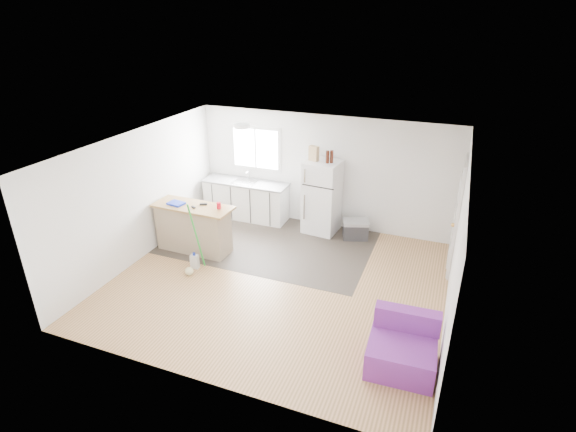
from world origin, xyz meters
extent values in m
cube|color=olive|center=(0.00, 0.00, -0.01)|extent=(5.50, 5.00, 0.01)
cube|color=white|center=(0.00, 0.00, 2.40)|extent=(5.50, 5.00, 0.01)
cube|color=white|center=(0.00, 2.50, 1.20)|extent=(5.50, 0.01, 2.40)
cube|color=white|center=(0.00, -2.50, 1.20)|extent=(5.50, 0.01, 2.40)
cube|color=white|center=(-2.75, 0.00, 1.20)|extent=(0.01, 5.00, 2.40)
cube|color=white|center=(2.75, 0.00, 1.20)|extent=(0.01, 5.00, 2.40)
cube|color=#352E28|center=(-0.73, 1.25, 0.00)|extent=(4.05, 2.50, 0.00)
cube|color=white|center=(-1.55, 2.49, 1.55)|extent=(1.18, 0.04, 0.98)
cube|color=white|center=(-1.55, 2.47, 1.55)|extent=(1.05, 0.01, 0.85)
cube|color=white|center=(-1.55, 2.46, 1.55)|extent=(0.03, 0.02, 0.85)
cube|color=white|center=(2.72, 1.55, 1.01)|extent=(0.05, 0.82, 2.03)
cube|color=white|center=(2.73, 1.55, 1.02)|extent=(0.03, 0.92, 2.10)
sphere|color=gold|center=(2.67, 1.23, 1.00)|extent=(0.07, 0.07, 0.07)
cylinder|color=white|center=(-1.20, 1.20, 2.36)|extent=(0.30, 0.30, 0.07)
cube|color=white|center=(-1.69, 2.20, 0.41)|extent=(1.86, 0.56, 0.82)
cube|color=slate|center=(-1.69, 2.20, 0.84)|extent=(1.92, 0.60, 0.04)
cube|color=silver|center=(-1.69, 2.17, 0.84)|extent=(0.51, 0.39, 0.06)
cube|color=tan|center=(-1.96, 0.45, 0.45)|extent=(1.42, 0.53, 0.91)
cube|color=#B1884C|center=(-1.93, 0.45, 0.93)|extent=(1.55, 0.63, 0.04)
cube|color=white|center=(0.08, 2.16, 0.77)|extent=(0.74, 0.69, 1.54)
cube|color=black|center=(0.08, 1.84, 1.11)|extent=(0.68, 0.07, 0.02)
cube|color=silver|center=(-0.19, 1.84, 1.31)|extent=(0.03, 0.02, 0.28)
cube|color=silver|center=(-0.19, 1.84, 0.63)|extent=(0.03, 0.02, 0.54)
cube|color=#303032|center=(0.85, 2.07, 0.17)|extent=(0.58, 0.47, 0.33)
cube|color=gray|center=(0.85, 2.07, 0.36)|extent=(0.61, 0.50, 0.07)
cube|color=purple|center=(2.27, -1.33, 0.20)|extent=(0.90, 0.85, 0.40)
cube|color=purple|center=(2.27, -1.02, 0.56)|extent=(0.87, 0.24, 0.30)
cube|color=silver|center=(-1.60, -0.14, 0.13)|extent=(0.15, 0.11, 0.26)
cylinder|color=#172BA1|center=(-1.60, -0.14, 0.29)|extent=(0.05, 0.05, 0.05)
cylinder|color=green|center=(-1.44, -0.25, 0.72)|extent=(0.04, 0.37, 1.35)
sphere|color=beige|center=(-1.57, -0.38, 0.07)|extent=(0.16, 0.16, 0.16)
cylinder|color=red|center=(-1.40, 0.51, 1.01)|extent=(0.09, 0.09, 0.12)
cube|color=#152CC7|center=(-2.26, 0.40, 0.96)|extent=(0.33, 0.26, 0.04)
cube|color=black|center=(-1.76, 0.56, 0.96)|extent=(0.15, 0.10, 0.03)
cube|color=black|center=(-1.87, 0.37, 0.96)|extent=(0.11, 0.08, 0.03)
cube|color=tan|center=(-0.11, 2.15, 1.69)|extent=(0.22, 0.16, 0.30)
cylinder|color=#361309|center=(0.19, 2.10, 1.66)|extent=(0.09, 0.09, 0.25)
cylinder|color=#361309|center=(0.26, 2.15, 1.66)|extent=(0.08, 0.08, 0.25)
camera|label=1|loc=(2.54, -6.11, 4.29)|focal=28.00mm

